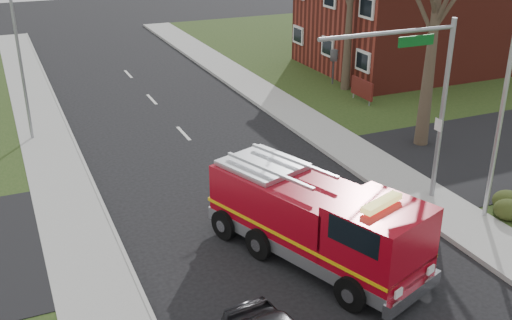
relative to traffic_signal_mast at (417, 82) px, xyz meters
name	(u,v)px	position (x,y,z in m)	size (l,w,h in m)	color
ground	(297,256)	(-5.21, -1.50, -4.71)	(120.00, 120.00, 0.00)	black
sidewalk_right	(452,216)	(0.99, -1.50, -4.63)	(2.40, 80.00, 0.15)	gray
sidewalk_left	(101,302)	(-11.41, -1.50, -4.63)	(2.40, 80.00, 0.15)	gray
brick_building	(428,12)	(13.79, 16.50, -1.05)	(15.40, 10.40, 7.25)	maroon
health_center_sign	(362,89)	(5.29, 11.00, -3.83)	(0.12, 2.00, 1.40)	#551713
traffic_signal_mast	(417,82)	(0.00, 0.00, 0.00)	(5.29, 0.18, 6.80)	gray
streetlight_pole	(503,96)	(1.93, -2.00, -0.16)	(1.48, 0.16, 8.40)	#B7BABF
utility_pole_far	(21,68)	(-12.01, 12.50, -1.21)	(0.14, 0.14, 7.00)	gray
fire_engine	(316,222)	(-4.79, -1.86, -3.39)	(4.78, 7.63, 2.91)	maroon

